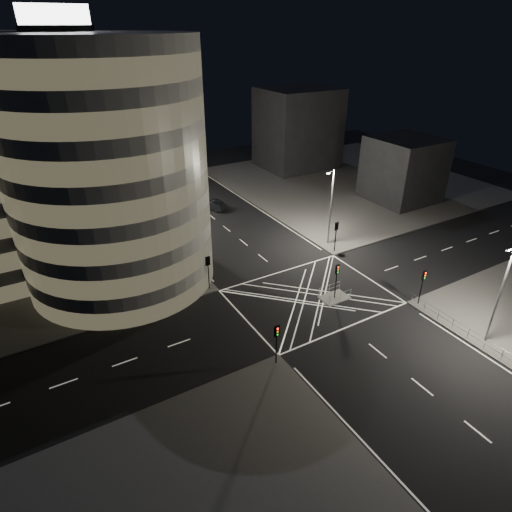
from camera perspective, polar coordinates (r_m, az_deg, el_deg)
ground at (r=46.48m, az=7.31°, el=-5.41°), size 120.00×120.00×0.00m
sidewalk_far_right at (r=82.21m, az=12.35°, el=9.71°), size 42.00×42.00×0.15m
central_island at (r=46.59m, az=10.40°, el=-5.49°), size 3.00×2.00×0.15m
office_tower_curved at (r=50.63m, az=-25.57°, el=10.78°), size 30.00×29.00×27.20m
office_block_rear at (r=73.54m, az=-28.68°, el=13.75°), size 24.00×16.00×22.00m
building_right_far at (r=88.13m, az=5.56°, el=16.59°), size 14.00×12.00×15.00m
building_right_near at (r=74.14m, az=19.03°, el=10.89°), size 10.00×10.00×10.00m
building_far_end at (r=91.89m, az=-17.73°, el=16.80°), size 18.00×8.00×18.00m
tree_a at (r=46.68m, az=-9.52°, el=0.69°), size 4.80×4.80×6.89m
tree_b at (r=51.32m, az=-12.12°, el=4.54°), size 4.85×4.85×8.09m
tree_c at (r=57.00m, az=-14.05°, el=5.76°), size 4.38×4.38×6.88m
tree_d at (r=62.40m, az=-15.75°, el=7.64°), size 4.63×4.63×7.12m
tree_e at (r=67.97m, az=-17.16°, el=9.02°), size 3.61×3.61×6.40m
traffic_signal_fl at (r=46.07m, az=-6.41°, el=-1.41°), size 0.55×0.22×4.00m
traffic_signal_nl at (r=36.14m, az=2.76°, el=-10.79°), size 0.55×0.22×4.00m
traffic_signal_fr at (r=54.58m, az=10.64°, el=3.27°), size 0.55×0.22×4.00m
traffic_signal_nr at (r=46.50m, az=21.36°, el=-3.10°), size 0.55×0.22×4.00m
traffic_signal_island at (r=45.08m, az=10.71°, el=-2.50°), size 0.55×0.22×4.00m
street_lamp_left_near at (r=48.98m, az=-9.79°, el=3.71°), size 1.25×0.25×10.00m
street_lamp_left_far at (r=65.09m, az=-15.70°, el=9.39°), size 1.25×0.25×10.00m
street_lamp_right_far at (r=55.45m, az=9.94°, el=6.71°), size 1.25×0.25×10.00m
street_lamp_right_near at (r=42.53m, az=29.82°, el=-4.10°), size 1.25×0.25×10.00m
railing_near_right at (r=44.90m, az=25.60°, el=-8.70°), size 0.06×11.70×1.10m
railing_island_south at (r=45.69m, az=11.18°, el=-5.37°), size 2.80×0.06×1.10m
railing_island_north at (r=46.80m, az=9.77°, el=-4.33°), size 2.80×0.06×1.10m
sedan at (r=68.00m, az=-5.74°, el=6.84°), size 3.24×4.85×1.51m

